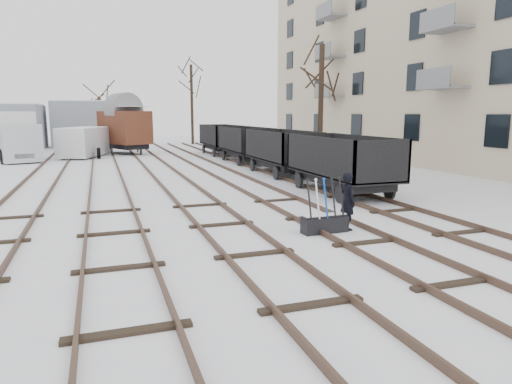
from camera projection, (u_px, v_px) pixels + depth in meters
ground at (255, 255)px, 10.52m from camera, size 120.00×120.00×0.00m
tracks at (168, 176)px, 23.25m from camera, size 13.90×52.00×0.16m
apartment_block at (483, 36)px, 28.60m from camera, size 10.12×45.00×16.10m
shed_right at (90, 123)px, 46.14m from camera, size 7.00×6.00×4.50m
ground_frame at (325, 222)px, 12.49m from camera, size 1.32×0.49×1.49m
worker at (348, 201)px, 12.74m from camera, size 0.41×0.60×1.62m
freight_wagon_a at (341, 172)px, 18.53m from camera, size 2.29×5.73×2.34m
freight_wagon_b at (282, 158)px, 24.49m from camera, size 2.29×5.73×2.34m
freight_wagon_c at (246, 149)px, 30.45m from camera, size 2.29×5.73×2.34m
freight_wagon_d at (221, 143)px, 36.42m from camera, size 2.29×5.73×2.34m
box_van_wagon at (124, 126)px, 36.94m from camera, size 4.40×5.61×3.80m
lorry at (13, 135)px, 31.95m from camera, size 3.85×7.75×3.37m
panel_van at (84, 142)px, 34.07m from camera, size 3.77×5.49×2.22m
tree_near at (321, 108)px, 26.04m from camera, size 0.30×0.30×7.05m
tree_far_left at (100, 121)px, 45.76m from camera, size 0.30×0.30×4.91m
tree_far_right at (192, 105)px, 48.34m from camera, size 0.30×0.30×8.30m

